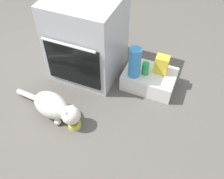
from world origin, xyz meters
TOP-DOWN VIEW (x-y plane):
  - ground at (0.00, 0.00)m, footprint 8.00×8.00m
  - oven at (0.05, 0.38)m, footprint 0.63×0.64m
  - pantry_cabinet at (0.69, 0.39)m, footprint 0.48×0.34m
  - food_bowl at (0.25, -0.32)m, footprint 0.11×0.11m
  - cat at (0.05, -0.29)m, footprint 0.73×0.28m
  - soda_can at (0.64, 0.36)m, footprint 0.07×0.07m
  - water_bottle at (0.55, 0.30)m, footprint 0.11×0.11m
  - snack_bag at (0.77, 0.43)m, footprint 0.12×0.09m

SIDE VIEW (x-z plane):
  - ground at x=0.00m, z-range 0.00..0.00m
  - food_bowl at x=0.25m, z-range -0.01..0.06m
  - pantry_cabinet at x=0.69m, z-range 0.00..0.17m
  - cat at x=0.05m, z-range 0.01..0.24m
  - soda_can at x=0.64m, z-range 0.17..0.29m
  - snack_bag at x=0.77m, z-range 0.17..0.35m
  - water_bottle at x=0.55m, z-range 0.17..0.47m
  - oven at x=0.05m, z-range 0.00..0.80m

